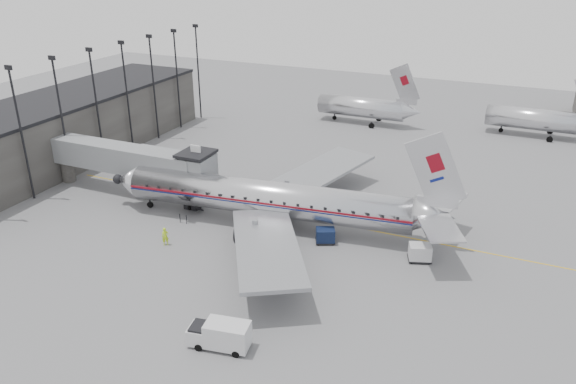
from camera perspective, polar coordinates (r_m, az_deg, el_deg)
name	(u,v)px	position (r m, az deg, el deg)	size (l,w,h in m)	color
ground	(255,237)	(56.38, -3.37, -4.54)	(160.00, 160.00, 0.00)	slate
terminal	(63,129)	(81.76, -21.91, 5.94)	(12.00, 46.00, 8.00)	#373432
apron_line	(305,217)	(60.10, 1.78, -2.61)	(0.15, 60.00, 0.01)	gold
jet_bridge	(138,162)	(65.99, -15.00, 2.99)	(21.00, 6.20, 7.10)	slate
floodlight_masts	(112,97)	(78.35, -17.44, 9.17)	(0.90, 42.25, 15.25)	black
distant_aircraft_near	(362,107)	(92.63, 7.57, 8.60)	(16.39, 3.20, 10.26)	silver
distant_aircraft_mid	(536,119)	(93.09, 23.91, 6.83)	(16.39, 3.20, 10.26)	silver
airliner	(274,199)	(57.25, -1.39, -0.74)	(37.02, 34.12, 11.73)	silver
service_van	(220,334)	(41.85, -6.94, -14.15)	(4.73, 2.45, 2.12)	silver
baggage_cart_navy	(325,235)	(54.95, 3.82, -4.43)	(2.31, 2.09, 1.48)	#0E1938
baggage_cart_white	(420,252)	(53.20, 13.26, -5.99)	(2.48, 2.17, 1.63)	silver
ramp_worker	(165,236)	(55.67, -12.36, -4.44)	(0.66, 0.43, 1.81)	#B6E41A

